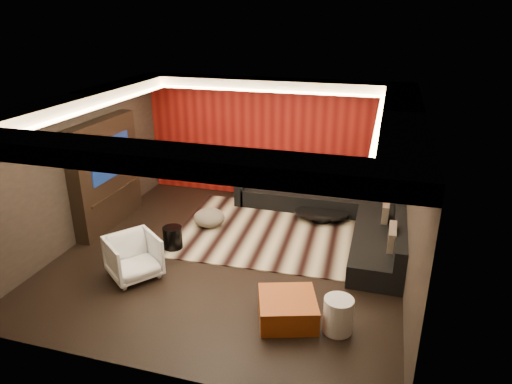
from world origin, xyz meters
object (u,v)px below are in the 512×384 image
(drum_stool, at_px, (173,238))
(sectional_sofa, at_px, (339,213))
(armchair, at_px, (134,257))
(coffee_table, at_px, (322,216))
(white_side_table, at_px, (338,315))
(orange_ottoman, at_px, (287,309))

(drum_stool, relative_size, sectional_sofa, 0.11)
(drum_stool, height_order, sectional_sofa, sectional_sofa)
(armchair, xyz_separation_m, sectional_sofa, (3.05, 2.96, -0.10))
(coffee_table, xyz_separation_m, white_side_table, (0.74, -3.49, 0.14))
(armchair, bearing_deg, drum_stool, 27.62)
(coffee_table, height_order, armchair, armchair)
(coffee_table, relative_size, orange_ottoman, 1.43)
(white_side_table, xyz_separation_m, sectional_sofa, (-0.37, 3.43, 0.01))
(coffee_table, height_order, white_side_table, white_side_table)
(orange_ottoman, bearing_deg, armchair, 171.16)
(drum_stool, distance_m, white_side_table, 3.57)
(coffee_table, bearing_deg, white_side_table, -78.03)
(orange_ottoman, bearing_deg, white_side_table, -4.14)
(coffee_table, relative_size, drum_stool, 2.77)
(coffee_table, xyz_separation_m, orange_ottoman, (0.02, -3.43, 0.06))
(armchair, relative_size, sectional_sofa, 0.22)
(orange_ottoman, distance_m, sectional_sofa, 3.40)
(drum_stool, height_order, white_side_table, white_side_table)
(coffee_table, height_order, drum_stool, drum_stool)
(drum_stool, relative_size, white_side_table, 0.81)
(white_side_table, height_order, orange_ottoman, white_side_table)
(white_side_table, xyz_separation_m, armchair, (-3.42, 0.47, 0.10))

